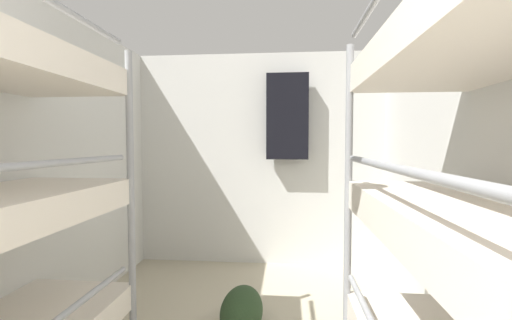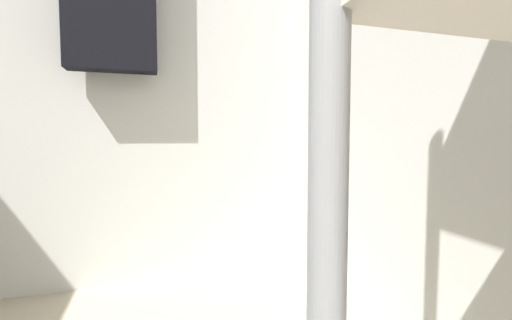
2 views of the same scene
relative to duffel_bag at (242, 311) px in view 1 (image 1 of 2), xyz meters
The scene contains 3 objects.
wall_back 1.75m from the duffel_bag, 89.66° to the left, with size 2.81×0.06×2.32m.
duffel_bag is the anchor object (origin of this frame).
hanging_coat 1.98m from the duffel_bag, 76.13° to the left, with size 0.44×0.12×0.90m.
Camera 1 is at (0.31, 0.33, 1.35)m, focal length 24.00 mm.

